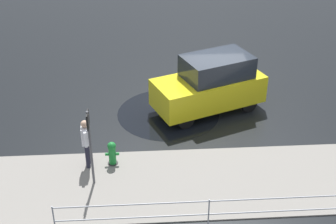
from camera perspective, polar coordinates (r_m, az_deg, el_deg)
The scene contains 8 objects.
ground_plane at distance 17.24m, azimuth 5.49°, elevation 0.42°, with size 60.00×60.00×0.00m, color black.
kerb_strip at distance 13.82m, azimuth 8.09°, elevation -8.24°, with size 24.00×3.20×0.04m, color gray.
moving_hatchback at distance 16.70m, azimuth 5.21°, elevation 3.38°, with size 4.25×3.04×2.06m.
fire_hydrant at distance 14.18m, azimuth -6.82°, elevation -5.06°, with size 0.42×0.31×0.80m.
pedestrian at distance 13.89m, azimuth -9.96°, elevation -3.39°, with size 0.27×0.57×1.62m.
metal_railing at distance 12.11m, azimuth 14.01°, elevation -11.02°, with size 11.33×0.04×1.05m.
sign_post at distance 12.84m, azimuth -9.54°, elevation -3.12°, with size 0.07×0.44×2.40m.
puddle_patch at distance 16.87m, azimuth 0.03°, elevation -0.14°, with size 3.67×3.67×0.01m, color black.
Camera 1 is at (2.62, 14.72, 8.58)m, focal length 50.00 mm.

